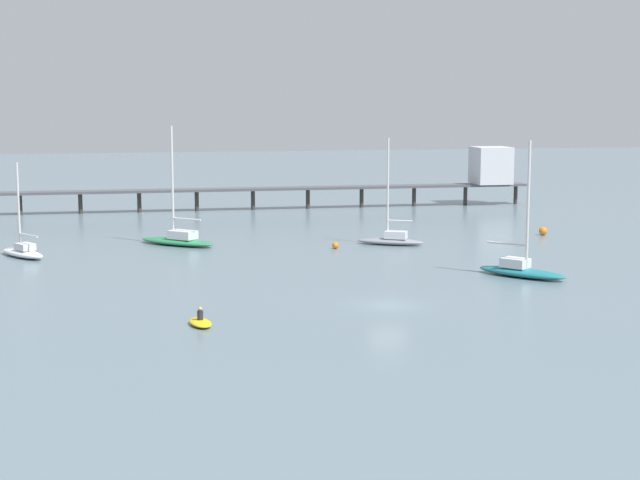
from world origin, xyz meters
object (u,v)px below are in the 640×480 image
object	(u,v)px
sailboat_white	(23,251)
sailboat_gray	(392,238)
sailboat_teal	(521,269)
dinghy_yellow	(200,322)
pier	(401,175)
sailboat_green	(178,238)
mooring_buoy_outer	(335,245)
mooring_buoy_near	(543,231)

from	to	relation	value
sailboat_white	sailboat_gray	world-z (taller)	sailboat_gray
sailboat_teal	dinghy_yellow	world-z (taller)	sailboat_teal
pier	sailboat_green	distance (m)	41.41
pier	dinghy_yellow	xyz separation A→B (m)	(-31.58, -61.38, -3.85)
pier	sailboat_gray	distance (m)	33.98
dinghy_yellow	mooring_buoy_outer	distance (m)	31.90
sailboat_teal	mooring_buoy_outer	size ratio (longest dim) A/B	17.26
sailboat_teal	sailboat_green	distance (m)	32.98
pier	sailboat_white	distance (m)	54.57
sailboat_gray	mooring_buoy_near	xyz separation A→B (m)	(16.72, 3.05, -0.23)
sailboat_teal	dinghy_yellow	size ratio (longest dim) A/B	3.70
pier	mooring_buoy_outer	distance (m)	37.32
mooring_buoy_outer	pier	bearing A→B (deg)	63.54
mooring_buoy_near	mooring_buoy_outer	xyz separation A→B (m)	(-22.42, -4.28, -0.12)
sailboat_teal	pier	bearing A→B (deg)	83.12
sailboat_white	mooring_buoy_near	xyz separation A→B (m)	(49.80, 3.22, -0.15)
sailboat_teal	mooring_buoy_near	distance (m)	24.45
pier	mooring_buoy_near	bearing A→B (deg)	-78.53
sailboat_teal	dinghy_yellow	xyz separation A→B (m)	(-25.51, -11.08, -0.42)
sailboat_teal	sailboat_white	xyz separation A→B (m)	(-37.86, 18.11, -0.07)
sailboat_green	mooring_buoy_near	xyz separation A→B (m)	(36.22, -0.99, -0.24)
sailboat_green	mooring_buoy_near	world-z (taller)	sailboat_green
sailboat_gray	dinghy_yellow	world-z (taller)	sailboat_gray
mooring_buoy_outer	dinghy_yellow	bearing A→B (deg)	-118.12
sailboat_gray	sailboat_green	bearing A→B (deg)	168.28
sailboat_white	dinghy_yellow	bearing A→B (deg)	-67.07
pier	sailboat_teal	bearing A→B (deg)	-96.88
pier	dinghy_yellow	bearing A→B (deg)	-117.23
dinghy_yellow	mooring_buoy_outer	world-z (taller)	dinghy_yellow
dinghy_yellow	mooring_buoy_near	world-z (taller)	dinghy_yellow
mooring_buoy_outer	sailboat_teal	bearing A→B (deg)	-58.44
sailboat_gray	mooring_buoy_near	size ratio (longest dim) A/B	11.88
pier	sailboat_green	world-z (taller)	sailboat_green
sailboat_white	mooring_buoy_near	size ratio (longest dim) A/B	9.70
sailboat_teal	mooring_buoy_near	size ratio (longest dim) A/B	12.40
sailboat_white	mooring_buoy_outer	distance (m)	27.40
mooring_buoy_near	sailboat_teal	bearing A→B (deg)	-119.24
dinghy_yellow	mooring_buoy_near	size ratio (longest dim) A/B	3.35
sailboat_gray	sailboat_teal	bearing A→B (deg)	-75.35
sailboat_teal	dinghy_yellow	bearing A→B (deg)	-156.53
dinghy_yellow	mooring_buoy_outer	xyz separation A→B (m)	(15.04, 28.14, 0.09)
dinghy_yellow	mooring_buoy_near	bearing A→B (deg)	40.87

